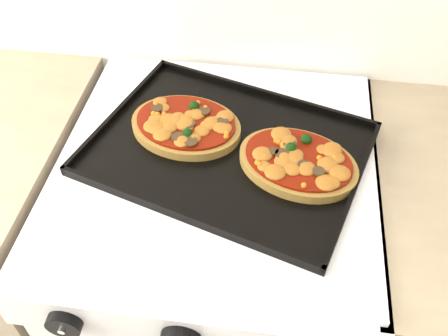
% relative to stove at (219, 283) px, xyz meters
% --- Properties ---
extents(stove, '(0.60, 0.60, 0.91)m').
position_rel_stove_xyz_m(stove, '(0.00, 0.00, 0.00)').
color(stove, silver).
rests_on(stove, floor).
extents(control_panel, '(0.60, 0.02, 0.09)m').
position_rel_stove_xyz_m(control_panel, '(0.00, -0.31, 0.40)').
color(control_panel, silver).
rests_on(control_panel, stove).
extents(knob_left, '(0.06, 0.02, 0.06)m').
position_rel_stove_xyz_m(knob_left, '(-0.19, -0.33, 0.40)').
color(knob_left, black).
rests_on(knob_left, control_panel).
extents(baking_tray, '(0.58, 0.49, 0.02)m').
position_rel_stove_xyz_m(baking_tray, '(0.02, 0.02, 0.47)').
color(baking_tray, black).
rests_on(baking_tray, stove).
extents(pizza_left, '(0.24, 0.20, 0.03)m').
position_rel_stove_xyz_m(pizza_left, '(-0.07, 0.06, 0.48)').
color(pizza_left, olive).
rests_on(pizza_left, baking_tray).
extents(pizza_right, '(0.26, 0.22, 0.03)m').
position_rel_stove_xyz_m(pizza_right, '(0.15, -0.01, 0.48)').
color(pizza_right, olive).
rests_on(pizza_right, baking_tray).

